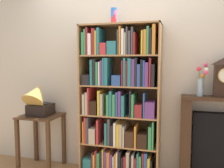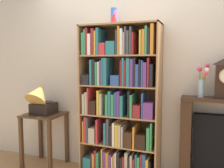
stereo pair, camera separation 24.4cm
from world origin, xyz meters
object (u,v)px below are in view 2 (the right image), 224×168
Objects in this scene: cup_stack at (114,16)px; flower_vase at (202,82)px; bookshelf at (120,108)px; side_table_left at (44,128)px; gramophone at (41,98)px.

cup_stack is 0.53× the size of flower_vase.
bookshelf is 5.03× the size of flower_vase.
cup_stack is 1.27m from flower_vase.
bookshelf is 2.57× the size of side_table_left.
flower_vase is (0.94, 0.07, 0.35)m from bookshelf.
cup_stack is 0.40× the size of gramophone.
bookshelf is 1.00m from flower_vase.
bookshelf reaches higher than side_table_left.
flower_vase is (1.02, 0.06, -0.76)m from cup_stack.
gramophone reaches higher than side_table_left.
flower_vase reaches higher than gramophone.
cup_stack is at bearing -176.51° from flower_vase.
bookshelf is at bearing -175.49° from flower_vase.
cup_stack is 1.76m from side_table_left.
side_table_left is (-1.08, -0.05, -0.34)m from bookshelf.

